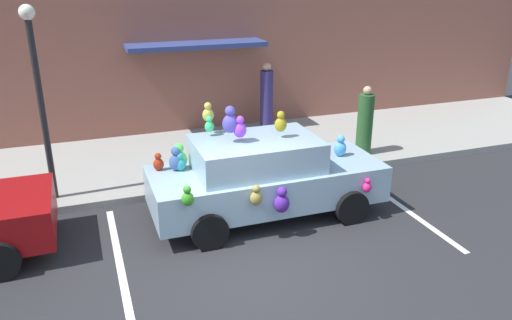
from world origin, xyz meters
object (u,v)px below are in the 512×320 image
Objects in this scene: teddy_bear_on_sidewalk at (195,159)px; pedestrian_near_shopfront at (365,123)px; plush_covered_car at (263,176)px; street_lamp_post at (38,85)px; pedestrian_walking_past at (267,99)px.

pedestrian_near_shopfront reaches higher than teddy_bear_on_sidewalk.
plush_covered_car is at bearing -149.29° from pedestrian_near_shopfront.
street_lamp_post is 1.96× the size of pedestrian_walking_past.
plush_covered_car is at bearing -111.59° from pedestrian_walking_past.
pedestrian_near_shopfront is (3.37, 2.00, 0.11)m from plush_covered_car.
street_lamp_post is at bearing -178.71° from pedestrian_near_shopfront.
pedestrian_walking_past is (-1.56, 2.57, 0.11)m from pedestrian_near_shopfront.
plush_covered_car is 3.92m from pedestrian_near_shopfront.
pedestrian_near_shopfront is (7.10, 0.16, -1.51)m from street_lamp_post.
street_lamp_post is 2.21× the size of pedestrian_near_shopfront.
street_lamp_post is (-3.73, 1.84, 1.62)m from plush_covered_car.
street_lamp_post is at bearing -173.26° from teddy_bear_on_sidewalk.
plush_covered_car is 2.29× the size of pedestrian_walking_past.
teddy_bear_on_sidewalk is 3.56m from street_lamp_post.
teddy_bear_on_sidewalk is 0.36× the size of pedestrian_walking_past.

